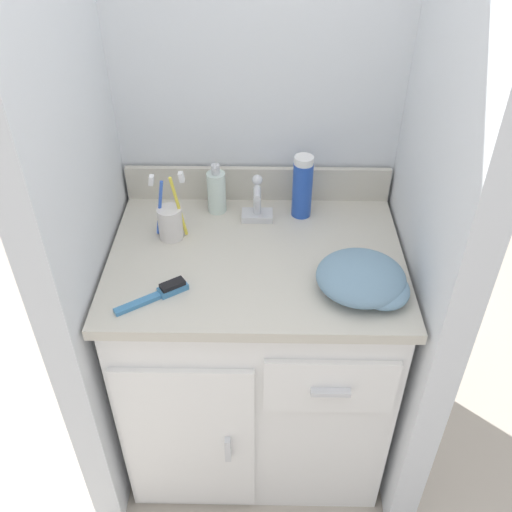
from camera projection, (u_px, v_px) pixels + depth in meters
The scene contains 12 objects.
ground_plane at pixel (256, 432), 2.03m from camera, with size 6.00×6.00×0.00m, color #ADA393.
wall_back at pixel (258, 99), 1.62m from camera, with size 0.97×0.08×2.20m, color silver.
wall_left at pixel (69, 155), 1.36m from camera, with size 0.08×0.66×2.20m, color silver.
wall_right at pixel (445, 158), 1.35m from camera, with size 0.08×0.66×2.20m, color silver.
vanity at pixel (256, 353), 1.77m from camera, with size 0.79×0.60×0.80m.
backsplash at pixel (258, 184), 1.72m from camera, with size 0.79×0.02×0.11m.
sink_faucet at pixel (257, 205), 1.64m from camera, with size 0.09×0.09×0.14m.
toothbrush_cup at pixel (170, 221), 1.57m from camera, with size 0.10×0.07×0.20m.
soap_dispenser at pixel (217, 191), 1.66m from camera, with size 0.05×0.06×0.16m.
shaving_cream_can at pixel (302, 187), 1.63m from camera, with size 0.06×0.06×0.19m.
hairbrush at pixel (162, 292), 1.40m from camera, with size 0.17×0.13×0.03m.
hand_towel at pixel (366, 280), 1.40m from camera, with size 0.23×0.22×0.08m.
Camera 1 is at (0.02, -1.21, 1.75)m, focal length 40.00 mm.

